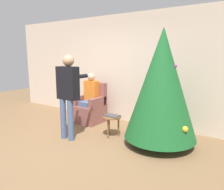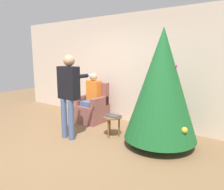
{
  "view_description": "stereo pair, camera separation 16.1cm",
  "coord_description": "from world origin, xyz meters",
  "px_view_note": "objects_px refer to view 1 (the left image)",
  "views": [
    {
      "loc": [
        2.84,
        -2.56,
        1.71
      ],
      "look_at": [
        0.53,
        0.84,
        0.95
      ],
      "focal_mm": 35.0,
      "sensor_mm": 36.0,
      "label": 1
    },
    {
      "loc": [
        2.97,
        -2.46,
        1.71
      ],
      "look_at": [
        0.53,
        0.84,
        0.95
      ],
      "focal_mm": 35.0,
      "sensor_mm": 36.0,
      "label": 2
    }
  ],
  "objects_px": {
    "christmas_tree": "(162,84)",
    "person_seated": "(90,95)",
    "armchair": "(91,108)",
    "side_stool": "(112,119)",
    "person_standing": "(68,89)"
  },
  "relations": [
    {
      "from": "christmas_tree",
      "to": "person_standing",
      "type": "height_order",
      "value": "christmas_tree"
    },
    {
      "from": "person_seated",
      "to": "person_standing",
      "type": "distance_m",
      "value": 1.23
    },
    {
      "from": "side_stool",
      "to": "person_standing",
      "type": "bearing_deg",
      "value": -138.52
    },
    {
      "from": "christmas_tree",
      "to": "side_stool",
      "type": "xyz_separation_m",
      "value": [
        -1.0,
        -0.16,
        -0.8
      ]
    },
    {
      "from": "christmas_tree",
      "to": "person_standing",
      "type": "distance_m",
      "value": 1.83
    },
    {
      "from": "person_seated",
      "to": "person_standing",
      "type": "bearing_deg",
      "value": -71.19
    },
    {
      "from": "christmas_tree",
      "to": "person_seated",
      "type": "bearing_deg",
      "value": 169.72
    },
    {
      "from": "christmas_tree",
      "to": "armchair",
      "type": "relative_size",
      "value": 2.19
    },
    {
      "from": "christmas_tree",
      "to": "armchair",
      "type": "distance_m",
      "value": 2.24
    },
    {
      "from": "armchair",
      "to": "christmas_tree",
      "type": "bearing_deg",
      "value": -11.02
    },
    {
      "from": "person_seated",
      "to": "side_stool",
      "type": "relative_size",
      "value": 2.85
    },
    {
      "from": "person_standing",
      "to": "side_stool",
      "type": "height_order",
      "value": "person_standing"
    },
    {
      "from": "armchair",
      "to": "person_standing",
      "type": "distance_m",
      "value": 1.38
    },
    {
      "from": "person_seated",
      "to": "christmas_tree",
      "type": "bearing_deg",
      "value": -10.28
    },
    {
      "from": "side_stool",
      "to": "armchair",
      "type": "bearing_deg",
      "value": 151.87
    }
  ]
}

